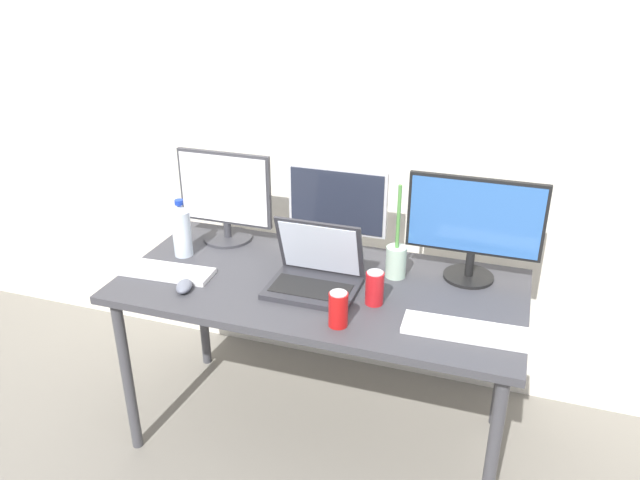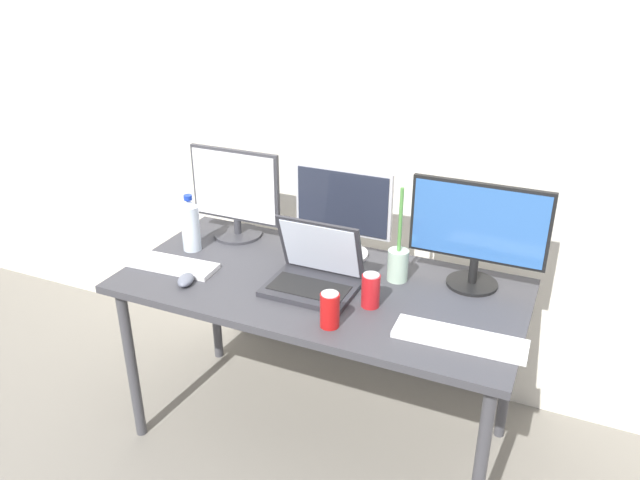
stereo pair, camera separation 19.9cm
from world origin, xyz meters
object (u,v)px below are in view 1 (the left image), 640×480
object	(u,v)px
work_desk	(320,298)
keyboard_aux	(468,331)
monitor_left	(225,196)
mouse_by_keyboard	(184,286)
bamboo_vase	(396,259)
laptop_silver	(315,273)
water_bottle	(182,230)
keyboard_main	(161,271)
soda_can_near_keyboard	(375,288)
soda_can_by_laptop	(338,309)
monitor_right	(474,224)
monitor_center	(337,210)

from	to	relation	value
work_desk	keyboard_aux	distance (m)	0.60
monitor_left	mouse_by_keyboard	size ratio (longest dim) A/B	4.28
mouse_by_keyboard	bamboo_vase	distance (m)	0.81
laptop_silver	water_bottle	xyz separation A→B (m)	(-0.60, 0.08, 0.05)
bamboo_vase	work_desk	bearing A→B (deg)	-150.93
work_desk	mouse_by_keyboard	distance (m)	0.51
mouse_by_keyboard	water_bottle	world-z (taller)	water_bottle
water_bottle	mouse_by_keyboard	bearing A→B (deg)	-60.12
monitor_left	keyboard_aux	bearing A→B (deg)	-21.16
keyboard_main	soda_can_near_keyboard	bearing A→B (deg)	-0.17
mouse_by_keyboard	water_bottle	distance (m)	0.32
keyboard_aux	soda_can_near_keyboard	world-z (taller)	soda_can_near_keyboard
keyboard_main	water_bottle	size ratio (longest dim) A/B	1.70
monitor_left	bamboo_vase	xyz separation A→B (m)	(0.77, -0.10, -0.13)
soda_can_by_laptop	monitor_right	bearing A→B (deg)	51.52
mouse_by_keyboard	bamboo_vase	world-z (taller)	bamboo_vase
keyboard_main	mouse_by_keyboard	bearing A→B (deg)	-33.97
soda_can_by_laptop	keyboard_aux	bearing A→B (deg)	11.69
monitor_right	soda_can_by_laptop	xyz separation A→B (m)	(-0.38, -0.48, -0.16)
keyboard_main	soda_can_near_keyboard	world-z (taller)	soda_can_near_keyboard
laptop_silver	work_desk	bearing A→B (deg)	78.32
mouse_by_keyboard	soda_can_near_keyboard	bearing A→B (deg)	-6.42
monitor_center	water_bottle	size ratio (longest dim) A/B	1.67
laptop_silver	keyboard_main	size ratio (longest dim) A/B	0.80
monitor_left	monitor_right	bearing A→B (deg)	-1.51
soda_can_by_laptop	bamboo_vase	bearing A→B (deg)	74.88
mouse_by_keyboard	soda_can_by_laptop	size ratio (longest dim) A/B	0.77
laptop_silver	soda_can_near_keyboard	xyz separation A→B (m)	(0.24, -0.05, 0.00)
keyboard_main	water_bottle	world-z (taller)	water_bottle
monitor_right	soda_can_by_laptop	size ratio (longest dim) A/B	3.98
work_desk	soda_can_by_laptop	xyz separation A→B (m)	(0.15, -0.26, 0.13)
keyboard_main	keyboard_aux	size ratio (longest dim) A/B	0.97
monitor_left	laptop_silver	size ratio (longest dim) A/B	1.26
monitor_right	bamboo_vase	distance (m)	0.32
keyboard_main	keyboard_aux	bearing A→B (deg)	-5.44
monitor_center	soda_can_by_laptop	xyz separation A→B (m)	(0.16, -0.51, -0.13)
work_desk	keyboard_aux	size ratio (longest dim) A/B	3.57
keyboard_aux	monitor_left	bearing A→B (deg)	156.79
bamboo_vase	water_bottle	bearing A→B (deg)	-173.73
monitor_center	monitor_right	bearing A→B (deg)	-3.79
monitor_left	work_desk	bearing A→B (deg)	-25.85
monitor_center	bamboo_vase	size ratio (longest dim) A/B	1.09
work_desk	monitor_right	xyz separation A→B (m)	(0.53, 0.22, 0.29)
mouse_by_keyboard	keyboard_aux	bearing A→B (deg)	-15.11
monitor_center	monitor_right	xyz separation A→B (m)	(0.54, -0.04, 0.03)
laptop_silver	soda_can_by_laptop	xyz separation A→B (m)	(0.16, -0.22, 0.00)
keyboard_aux	monitor_right	bearing A→B (deg)	93.93
water_bottle	monitor_right	bearing A→B (deg)	8.47
monitor_left	bamboo_vase	distance (m)	0.78
monitor_right	keyboard_aux	xyz separation A→B (m)	(0.04, -0.39, -0.22)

